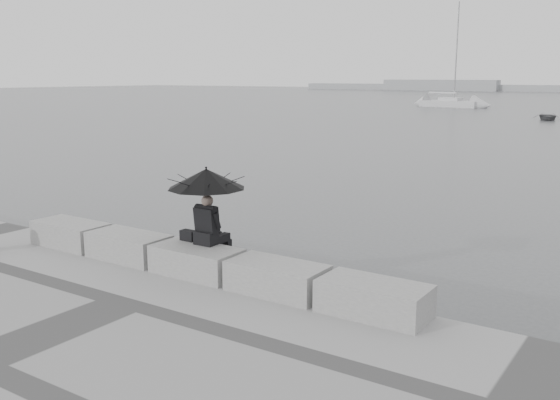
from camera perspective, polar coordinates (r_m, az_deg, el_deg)
The scene contains 10 objects.
ground at distance 11.62m, azimuth -6.04°, elevation -8.57°, with size 360.00×360.00×0.00m, color #474A4D.
stone_block_far_left at distance 13.48m, azimuth -18.57°, elevation -2.97°, with size 1.60×0.80×0.50m, color gray.
stone_block_left at distance 12.21m, azimuth -13.64°, elevation -4.15°, with size 1.60×0.80×0.50m, color gray.
stone_block_centre at distance 11.06m, azimuth -7.62°, elevation -5.55°, with size 1.60×0.80×0.50m, color gray.
stone_block_right at distance 10.06m, azimuth -0.26°, elevation -7.17°, with size 1.60×0.80×0.50m, color gray.
stone_block_far_right at distance 9.27m, azimuth 8.58°, elevation -8.94°, with size 1.60×0.80×0.50m, color gray.
seated_person at distance 10.95m, azimuth -6.76°, elevation 1.27°, with size 1.38×1.38×1.39m.
bag at distance 11.43m, azimuth -8.36°, elevation -3.23°, with size 0.29×0.17×0.19m, color black.
sailboat_left at distance 82.54m, azimuth 15.31°, elevation 8.57°, with size 7.86×3.54×12.90m.
dinghy at distance 61.39m, azimuth 23.27°, elevation 7.01°, with size 3.41×1.44×0.58m, color slate.
Camera 1 is at (7.04, -8.36, 3.94)m, focal length 40.00 mm.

